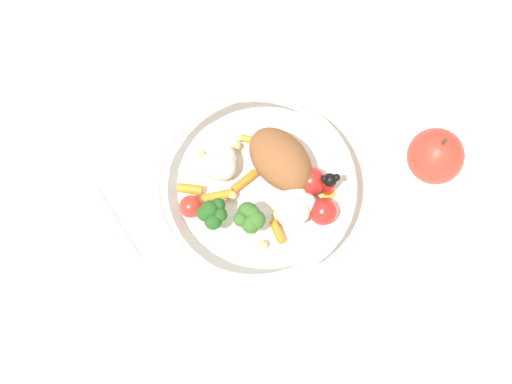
{
  "coord_description": "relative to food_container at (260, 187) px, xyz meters",
  "views": [
    {
      "loc": [
        -0.24,
        0.16,
        0.72
      ],
      "look_at": [
        -0.0,
        0.01,
        0.03
      ],
      "focal_mm": 46.26,
      "sensor_mm": 36.0,
      "label": 1
    }
  ],
  "objects": [
    {
      "name": "folded_napkin",
      "position": [
        0.06,
        0.22,
        -0.03
      ],
      "size": [
        0.11,
        0.14,
        0.01
      ],
      "primitive_type": "cube",
      "rotation": [
        0.0,
        0.0,
        0.01
      ],
      "color": "silver",
      "rests_on": "ground_plane"
    },
    {
      "name": "food_container",
      "position": [
        0.0,
        0.0,
        0.0
      ],
      "size": [
        0.23,
        0.23,
        0.06
      ],
      "color": "white",
      "rests_on": "ground_plane"
    },
    {
      "name": "loose_apple",
      "position": [
        -0.08,
        -0.19,
        0.0
      ],
      "size": [
        0.07,
        0.07,
        0.08
      ],
      "color": "#BC3828",
      "rests_on": "ground_plane"
    },
    {
      "name": "ground_plane",
      "position": [
        0.0,
        0.0,
        -0.03
      ],
      "size": [
        2.4,
        2.4,
        0.0
      ],
      "primitive_type": "plane",
      "color": "silver"
    }
  ]
}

